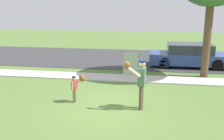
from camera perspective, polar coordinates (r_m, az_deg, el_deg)
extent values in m
plane|color=#567538|center=(12.38, 2.33, -2.04)|extent=(48.00, 48.00, 0.00)
cube|color=beige|center=(12.47, 2.38, -1.79)|extent=(36.00, 1.20, 0.06)
cube|color=#38383A|center=(17.31, 4.36, 2.63)|extent=(36.00, 6.80, 0.02)
cylinder|color=brown|center=(8.72, 6.43, -6.19)|extent=(0.14, 0.14, 0.86)
cylinder|color=brown|center=(8.88, 6.60, -5.82)|extent=(0.14, 0.14, 0.86)
cube|color=#4C7251|center=(8.58, 6.65, -1.41)|extent=(0.27, 0.43, 0.61)
sphere|color=beige|center=(8.47, 6.73, 1.43)|extent=(0.23, 0.23, 0.23)
cylinder|color=navy|center=(8.45, 6.75, 2.01)|extent=(0.24, 0.24, 0.07)
cylinder|color=beige|center=(8.32, 4.68, -0.30)|extent=(0.53, 0.15, 0.41)
ellipsoid|color=brown|center=(8.31, 3.35, 1.04)|extent=(0.23, 0.16, 0.26)
cylinder|color=beige|center=(8.82, 6.90, -0.87)|extent=(0.10, 0.10, 0.57)
cylinder|color=brown|center=(9.55, -8.25, -5.61)|extent=(0.08, 0.08, 0.49)
cylinder|color=brown|center=(9.47, -8.48, -5.79)|extent=(0.08, 0.08, 0.49)
cube|color=#B73838|center=(9.38, -8.45, -3.31)|extent=(0.16, 0.25, 0.34)
sphere|color=tan|center=(9.31, -8.51, -1.85)|extent=(0.13, 0.13, 0.13)
cylinder|color=black|center=(9.29, -8.52, -1.55)|extent=(0.14, 0.14, 0.04)
cylinder|color=tan|center=(9.41, -7.31, -2.41)|extent=(0.30, 0.09, 0.23)
ellipsoid|color=brown|center=(9.34, -6.69, -1.84)|extent=(0.23, 0.16, 0.26)
cylinder|color=tan|center=(9.25, -8.81, -3.50)|extent=(0.06, 0.06, 0.32)
sphere|color=white|center=(9.18, 0.63, -7.67)|extent=(0.07, 0.07, 0.07)
cube|color=#9EB293|center=(13.15, 4.28, 1.36)|extent=(0.76, 0.64, 1.10)
cylinder|color=brown|center=(13.16, 20.49, 7.19)|extent=(0.36, 0.36, 4.12)
cube|color=#2D478C|center=(15.45, 16.75, 2.51)|extent=(4.50, 1.80, 0.60)
cube|color=#2D333D|center=(15.35, 16.90, 4.61)|extent=(2.47, 1.66, 0.55)
cylinder|color=black|center=(14.58, 11.66, 1.53)|extent=(0.64, 0.22, 0.64)
cylinder|color=black|center=(16.13, 11.45, 2.73)|extent=(0.64, 0.22, 0.64)
cylinder|color=black|center=(14.97, 22.38, 1.07)|extent=(0.64, 0.22, 0.64)
cylinder|color=black|center=(16.48, 21.18, 2.29)|extent=(0.64, 0.22, 0.64)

